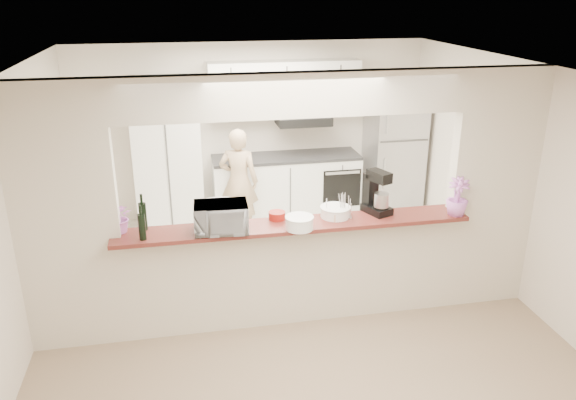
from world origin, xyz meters
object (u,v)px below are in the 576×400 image
object	(u,v)px
stand_mixer	(376,194)
person	(239,182)
toaster_oven	(221,218)
refrigerator	(393,157)

from	to	relation	value
stand_mixer	person	distance (m)	2.56
toaster_oven	stand_mixer	size ratio (longest dim) A/B	1.11
toaster_oven	refrigerator	bearing A→B (deg)	47.75
toaster_oven	stand_mixer	world-z (taller)	stand_mixer
toaster_oven	stand_mixer	xyz separation A→B (m)	(1.54, 0.16, 0.06)
refrigerator	person	size ratio (longest dim) A/B	1.17
toaster_oven	person	distance (m)	2.49
toaster_oven	person	xyz separation A→B (m)	(0.42, 2.40, -0.50)
stand_mixer	person	world-z (taller)	stand_mixer
toaster_oven	stand_mixer	bearing A→B (deg)	8.80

